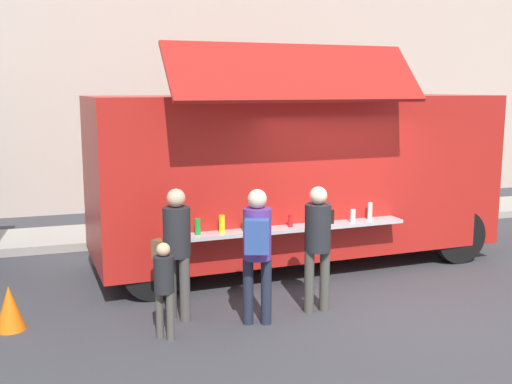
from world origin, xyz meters
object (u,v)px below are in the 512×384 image
customer_front_ordering (318,238)px  customer_rear_waiting (176,243)px  customer_mid_with_backpack (257,243)px  trash_bin (426,196)px  food_truck_main (295,172)px  child_near_queue (164,282)px  traffic_cone_orange (10,308)px

customer_front_ordering → customer_rear_waiting: customer_rear_waiting is taller
customer_mid_with_backpack → customer_rear_waiting: bearing=80.1°
customer_front_ordering → customer_mid_with_backpack: bearing=103.9°
trash_bin → customer_mid_with_backpack: size_ratio=0.62×
food_truck_main → customer_front_ordering: size_ratio=4.00×
customer_mid_with_backpack → child_near_queue: 1.20m
traffic_cone_orange → customer_rear_waiting: (1.99, -0.28, 0.72)m
traffic_cone_orange → child_near_queue: child_near_queue is taller
customer_mid_with_backpack → food_truck_main: bearing=-11.7°
trash_bin → customer_rear_waiting: bearing=-146.4°
child_near_queue → customer_front_ordering: bearing=-36.2°
food_truck_main → child_near_queue: size_ratio=5.75×
customer_rear_waiting → child_near_queue: bearing=-153.4°
food_truck_main → customer_front_ordering: food_truck_main is taller
customer_rear_waiting → traffic_cone_orange: bearing=132.6°
customer_mid_with_backpack → child_near_queue: size_ratio=1.47×
customer_front_ordering → child_near_queue: (-2.04, -0.28, -0.30)m
customer_front_ordering → customer_rear_waiting: size_ratio=0.99×
food_truck_main → trash_bin: size_ratio=6.34×
customer_front_ordering → traffic_cone_orange: bearing=82.0°
trash_bin → child_near_queue: child_near_queue is taller
customer_front_ordering → food_truck_main: bearing=-13.9°
traffic_cone_orange → child_near_queue: 1.97m
food_truck_main → traffic_cone_orange: (-4.34, -1.65, -1.25)m
traffic_cone_orange → food_truck_main: bearing=20.8°
trash_bin → child_near_queue: (-6.66, -4.82, 0.17)m
food_truck_main → customer_rear_waiting: bearing=-143.5°
food_truck_main → child_near_queue: (-2.61, -2.50, -0.83)m
traffic_cone_orange → customer_front_ordering: bearing=-8.6°
customer_mid_with_backpack → customer_rear_waiting: (-0.89, 0.50, -0.04)m
food_truck_main → customer_rear_waiting: 3.09m
trash_bin → customer_mid_with_backpack: bearing=-139.2°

